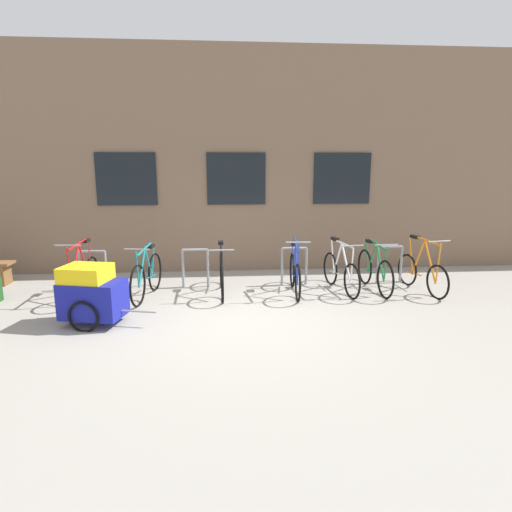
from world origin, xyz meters
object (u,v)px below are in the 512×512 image
at_px(bicycle_white, 341,272).
at_px(bike_trailer, 92,294).
at_px(bicycle_black, 222,274).
at_px(bicycle_red, 82,277).
at_px(bicycle_blue, 295,274).
at_px(bicycle_teal, 147,276).
at_px(bicycle_green, 375,270).
at_px(bicycle_orange, 422,272).

relative_size(bicycle_white, bike_trailer, 1.13).
relative_size(bicycle_white, bicycle_black, 0.97).
relative_size(bicycle_white, bicycle_red, 0.98).
bearing_deg(bicycle_blue, bicycle_white, 6.55).
distance_m(bicycle_teal, bicycle_white, 3.69).
bearing_deg(bike_trailer, bicycle_red, 112.85).
bearing_deg(bicycle_red, bicycle_green, 0.80).
distance_m(bicycle_red, bike_trailer, 1.50).
distance_m(bicycle_teal, bicycle_red, 1.19).
xyz_separation_m(bicycle_white, bicycle_black, (-2.31, -0.01, 0.00)).
distance_m(bicycle_blue, bicycle_black, 1.40).
relative_size(bicycle_teal, bicycle_red, 1.00).
bearing_deg(bicycle_blue, bicycle_red, 179.68).
xyz_separation_m(bicycle_blue, bicycle_orange, (2.48, -0.05, -0.01)).
height_order(bicycle_blue, bicycle_black, bicycle_blue).
relative_size(bicycle_green, bike_trailer, 1.18).
height_order(bicycle_teal, bicycle_orange, bicycle_orange).
height_order(bicycle_blue, bike_trailer, bicycle_blue).
height_order(bicycle_white, bicycle_orange, bicycle_orange).
relative_size(bicycle_white, bicycle_green, 0.96).
height_order(bicycle_white, bike_trailer, bicycle_white).
distance_m(bicycle_black, bicycle_red, 2.57).
distance_m(bicycle_white, bike_trailer, 4.55).
bearing_deg(bicycle_black, bicycle_white, 0.31).
xyz_separation_m(bicycle_teal, bike_trailer, (-0.61, -1.32, 0.08)).
bearing_deg(bicycle_white, bicycle_red, -179.03).
bearing_deg(bicycle_orange, bicycle_blue, 178.75).
xyz_separation_m(bicycle_red, bike_trailer, (0.58, -1.38, 0.10)).
bearing_deg(bicycle_orange, bike_trailer, -167.46).
height_order(bicycle_orange, bicycle_red, bicycle_red).
distance_m(bicycle_white, bicycle_black, 2.31).
relative_size(bicycle_blue, bike_trailer, 1.12).
bearing_deg(bicycle_orange, bicycle_black, 177.83).
height_order(bicycle_white, bicycle_blue, bicycle_blue).
bearing_deg(bike_trailer, bicycle_green, 16.33).
relative_size(bicycle_teal, bike_trailer, 1.16).
relative_size(bicycle_white, bicycle_blue, 1.01).
xyz_separation_m(bicycle_black, bicycle_red, (-2.57, -0.07, 0.01)).
relative_size(bicycle_teal, bicycle_orange, 1.06).
bearing_deg(bicycle_blue, bicycle_orange, -1.25).
relative_size(bicycle_blue, bicycle_red, 0.96).
distance_m(bicycle_white, bicycle_green, 0.68).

